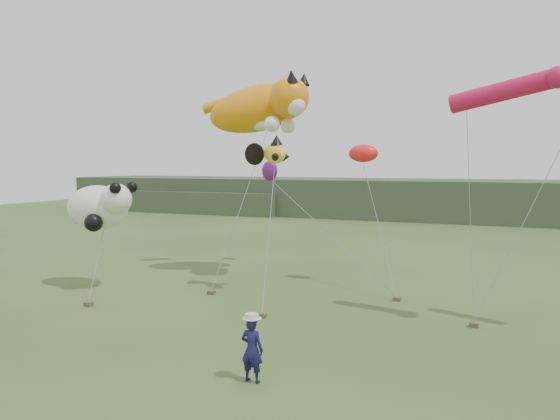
{
  "coord_description": "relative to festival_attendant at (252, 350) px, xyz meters",
  "views": [
    {
      "loc": [
        5.95,
        -14.13,
        5.69
      ],
      "look_at": [
        -1.42,
        3.0,
        4.11
      ],
      "focal_mm": 35.0,
      "sensor_mm": 36.0,
      "label": 1
    }
  ],
  "objects": [
    {
      "name": "ground",
      "position": [
        0.19,
        1.71,
        -0.86
      ],
      "size": [
        120.0,
        120.0,
        0.0
      ],
      "primitive_type": "plane",
      "color": "#385123",
      "rests_on": "ground"
    },
    {
      "name": "cat_kite",
      "position": [
        -5.3,
        12.3,
        7.64
      ],
      "size": [
        6.71,
        4.39,
        3.36
      ],
      "color": "orange",
      "rests_on": "ground"
    },
    {
      "name": "sandbag_anchors",
      "position": [
        -2.16,
        6.99,
        -0.78
      ],
      "size": [
        14.69,
        5.97,
        0.16
      ],
      "color": "brown",
      "rests_on": "ground"
    },
    {
      "name": "misc_kites",
      "position": [
        -2.92,
        13.68,
        4.94
      ],
      "size": [
        7.43,
        4.07,
        1.84
      ],
      "color": "red",
      "rests_on": "ground"
    },
    {
      "name": "fish_kite",
      "position": [
        -3.8,
        9.1,
        5.28
      ],
      "size": [
        2.71,
        1.77,
        1.29
      ],
      "color": "yellow",
      "rests_on": "ground"
    },
    {
      "name": "panda_kite",
      "position": [
        -11.11,
        7.0,
        2.88
      ],
      "size": [
        3.62,
        2.34,
        2.25
      ],
      "color": "white",
      "rests_on": "ground"
    },
    {
      "name": "tube_kites",
      "position": [
        7.27,
        7.74,
        7.6
      ],
      "size": [
        7.26,
        1.81,
        1.99
      ],
      "color": "black",
      "rests_on": "ground"
    },
    {
      "name": "festival_attendant",
      "position": [
        0.0,
        0.0,
        0.0
      ],
      "size": [
        0.65,
        0.44,
        1.72
      ],
      "primitive_type": "imported",
      "rotation": [
        0.0,
        0.0,
        3.09
      ],
      "color": "#181347",
      "rests_on": "ground"
    },
    {
      "name": "headland",
      "position": [
        -2.92,
        46.4,
        1.06
      ],
      "size": [
        90.0,
        13.0,
        4.0
      ],
      "color": "#2D3D28",
      "rests_on": "ground"
    }
  ]
}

